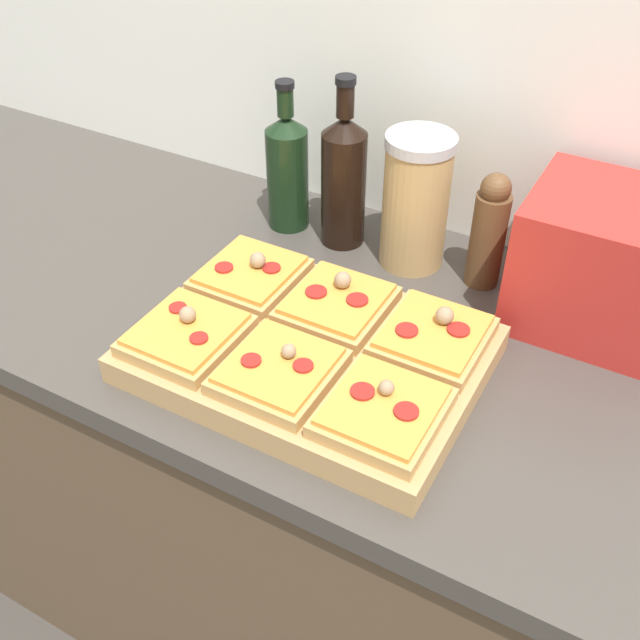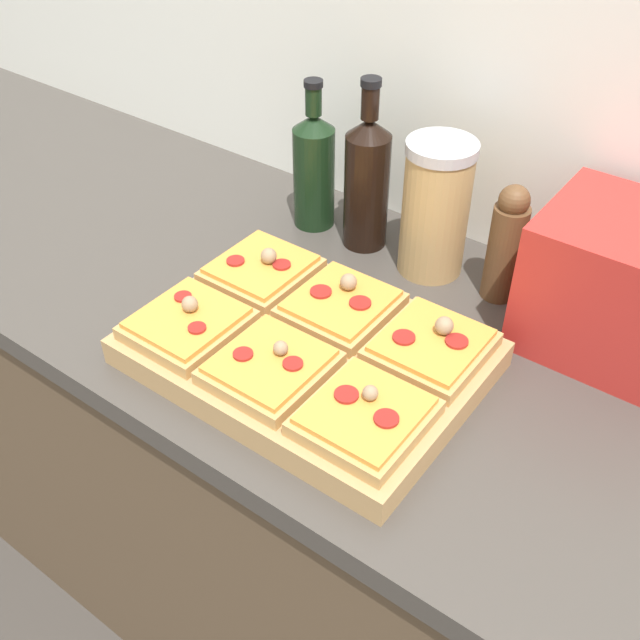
% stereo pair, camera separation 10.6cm
% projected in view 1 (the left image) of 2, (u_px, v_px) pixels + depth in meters
% --- Properties ---
extents(wall_back, '(6.00, 0.06, 2.50)m').
position_uv_depth(wall_back, '(417.00, 28.00, 1.21)').
color(wall_back, silver).
rests_on(wall_back, ground_plane).
extents(kitchen_counter, '(2.63, 0.67, 0.91)m').
position_uv_depth(kitchen_counter, '(312.00, 491.00, 1.47)').
color(kitchen_counter, brown).
rests_on(kitchen_counter, ground_plane).
extents(cutting_board, '(0.47, 0.35, 0.04)m').
position_uv_depth(cutting_board, '(310.00, 354.00, 1.07)').
color(cutting_board, tan).
rests_on(cutting_board, kitchen_counter).
extents(pizza_slice_back_left, '(0.14, 0.15, 0.05)m').
position_uv_depth(pizza_slice_back_left, '(251.00, 274.00, 1.16)').
color(pizza_slice_back_left, tan).
rests_on(pizza_slice_back_left, cutting_board).
extents(pizza_slice_back_center, '(0.14, 0.15, 0.05)m').
position_uv_depth(pizza_slice_back_center, '(337.00, 303.00, 1.10)').
color(pizza_slice_back_center, tan).
rests_on(pizza_slice_back_center, cutting_board).
extents(pizza_slice_back_right, '(0.14, 0.15, 0.05)m').
position_uv_depth(pizza_slice_back_right, '(433.00, 336.00, 1.04)').
color(pizza_slice_back_right, tan).
rests_on(pizza_slice_back_right, cutting_board).
extents(pizza_slice_front_left, '(0.14, 0.15, 0.05)m').
position_uv_depth(pizza_slice_front_left, '(187.00, 334.00, 1.05)').
color(pizza_slice_front_left, tan).
rests_on(pizza_slice_front_left, cutting_board).
extents(pizza_slice_front_center, '(0.14, 0.15, 0.05)m').
position_uv_depth(pizza_slice_front_center, '(279.00, 370.00, 0.99)').
color(pizza_slice_front_center, tan).
rests_on(pizza_slice_front_center, cutting_board).
extents(pizza_slice_front_right, '(0.14, 0.15, 0.05)m').
position_uv_depth(pizza_slice_front_right, '(383.00, 411.00, 0.93)').
color(pizza_slice_front_right, tan).
rests_on(pizza_slice_front_right, cutting_board).
extents(olive_oil_bottle, '(0.07, 0.07, 0.27)m').
position_uv_depth(olive_oil_bottle, '(287.00, 169.00, 1.31)').
color(olive_oil_bottle, black).
rests_on(olive_oil_bottle, kitchen_counter).
extents(wine_bottle, '(0.08, 0.08, 0.30)m').
position_uv_depth(wine_bottle, '(344.00, 178.00, 1.26)').
color(wine_bottle, black).
rests_on(wine_bottle, kitchen_counter).
extents(grain_jar_tall, '(0.11, 0.11, 0.23)m').
position_uv_depth(grain_jar_tall, '(416.00, 201.00, 1.21)').
color(grain_jar_tall, tan).
rests_on(grain_jar_tall, kitchen_counter).
extents(pepper_mill, '(0.06, 0.06, 0.20)m').
position_uv_depth(pepper_mill, '(489.00, 232.00, 1.18)').
color(pepper_mill, brown).
rests_on(pepper_mill, kitchen_counter).
extents(toaster_oven, '(0.29, 0.21, 0.21)m').
position_uv_depth(toaster_oven, '(615.00, 266.00, 1.09)').
color(toaster_oven, red).
rests_on(toaster_oven, kitchen_counter).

